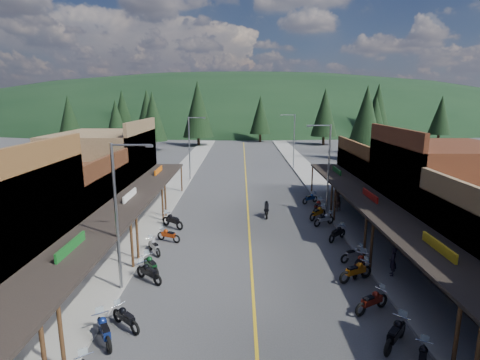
{
  "coord_description": "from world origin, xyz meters",
  "views": [
    {
      "loc": [
        -0.65,
        -24.49,
        10.13
      ],
      "look_at": [
        -0.73,
        8.4,
        3.0
      ],
      "focal_mm": 28.0,
      "sensor_mm": 36.0,
      "label": 1
    }
  ],
  "objects_px": {
    "pedestrian_east_b": "(337,201)",
    "rider_on_bike": "(266,210)",
    "pine_0": "(69,115)",
    "bike_east_5": "(356,270)",
    "bike_west_5": "(149,272)",
    "streetlight_0": "(119,211)",
    "bike_east_6": "(360,263)",
    "pine_11": "(366,117)",
    "bike_west_4": "(126,317)",
    "shop_west_3": "(106,168)",
    "pine_1": "(147,111)",
    "pine_2": "(198,109)",
    "bike_east_9": "(324,219)",
    "bike_east_12": "(310,198)",
    "pedestrian_east_a": "(393,262)",
    "bike_west_3": "(104,329)",
    "streetlight_3": "(293,139)",
    "bike_west_8": "(169,234)",
    "pine_6": "(441,115)",
    "bike_west_6": "(151,264)",
    "bike_east_8": "(337,233)",
    "bike_east_11": "(318,206)",
    "streetlight_2": "(327,165)",
    "bike_east_3": "(396,333)",
    "pine_9": "(375,120)",
    "pine_5": "(378,108)",
    "pine_3": "(260,115)",
    "bike_east_7": "(353,253)",
    "shop_east_2": "(441,193)",
    "pine_4": "(325,112)",
    "shop_west_2": "(61,206)",
    "bike_east_4": "(372,300)",
    "pine_8": "(116,124)",
    "bike_west_7": "(154,246)",
    "pine_7": "(123,110)",
    "bike_east_2": "(423,358)"
  },
  "relations": [
    {
      "from": "pine_5",
      "to": "bike_east_5",
      "type": "height_order",
      "value": "pine_5"
    },
    {
      "from": "pine_5",
      "to": "bike_west_5",
      "type": "distance_m",
      "value": 87.01
    },
    {
      "from": "streetlight_0",
      "to": "bike_east_7",
      "type": "distance_m",
      "value": 14.49
    },
    {
      "from": "bike_east_12",
      "to": "pedestrian_east_a",
      "type": "relative_size",
      "value": 1.19
    },
    {
      "from": "pine_3",
      "to": "bike_east_12",
      "type": "xyz_separation_m",
      "value": [
        2.21,
        -54.7,
        -5.92
      ]
    },
    {
      "from": "streetlight_2",
      "to": "pine_1",
      "type": "bearing_deg",
      "value": 116.53
    },
    {
      "from": "bike_east_3",
      "to": "bike_west_6",
      "type": "bearing_deg",
      "value": -168.86
    },
    {
      "from": "pine_5",
      "to": "bike_east_11",
      "type": "height_order",
      "value": "pine_5"
    },
    {
      "from": "shop_east_2",
      "to": "bike_east_11",
      "type": "relative_size",
      "value": 4.73
    },
    {
      "from": "bike_west_5",
      "to": "bike_east_2",
      "type": "xyz_separation_m",
      "value": [
        12.07,
        -7.11,
        -0.05
      ]
    },
    {
      "from": "pine_11",
      "to": "shop_west_3",
      "type": "bearing_deg",
      "value": -141.68
    },
    {
      "from": "pine_1",
      "to": "bike_east_8",
      "type": "relative_size",
      "value": 5.98
    },
    {
      "from": "pine_5",
      "to": "bike_east_9",
      "type": "relative_size",
      "value": 6.95
    },
    {
      "from": "streetlight_3",
      "to": "pine_5",
      "type": "xyz_separation_m",
      "value": [
        27.05,
        42.0,
        3.53
      ]
    },
    {
      "from": "shop_east_2",
      "to": "shop_west_2",
      "type": "bearing_deg",
      "value": -180.0
    },
    {
      "from": "bike_west_4",
      "to": "shop_west_3",
      "type": "bearing_deg",
      "value": 62.41
    },
    {
      "from": "streetlight_0",
      "to": "pine_9",
      "type": "xyz_separation_m",
      "value": [
        30.95,
        51.0,
        1.92
      ]
    },
    {
      "from": "bike_west_6",
      "to": "pedestrian_east_b",
      "type": "bearing_deg",
      "value": 6.85
    },
    {
      "from": "bike_west_3",
      "to": "bike_east_11",
      "type": "height_order",
      "value": "bike_east_11"
    },
    {
      "from": "pine_0",
      "to": "bike_east_5",
      "type": "height_order",
      "value": "pine_0"
    },
    {
      "from": "pine_8",
      "to": "bike_east_3",
      "type": "distance_m",
      "value": 58.01
    },
    {
      "from": "shop_west_2",
      "to": "bike_east_4",
      "type": "distance_m",
      "value": 21.84
    },
    {
      "from": "pine_1",
      "to": "bike_west_4",
      "type": "relative_size",
      "value": 6.24
    },
    {
      "from": "streetlight_3",
      "to": "bike_west_8",
      "type": "relative_size",
      "value": 4.16
    },
    {
      "from": "pine_9",
      "to": "bike_west_6",
      "type": "bearing_deg",
      "value": -121.42
    },
    {
      "from": "streetlight_0",
      "to": "pine_6",
      "type": "bearing_deg",
      "value": 52.89
    },
    {
      "from": "streetlight_0",
      "to": "rider_on_bike",
      "type": "distance_m",
      "value": 15.96
    },
    {
      "from": "pine_2",
      "to": "bike_east_9",
      "type": "bearing_deg",
      "value": -73.15
    },
    {
      "from": "pine_11",
      "to": "bike_east_5",
      "type": "relative_size",
      "value": 5.52
    },
    {
      "from": "bike_west_5",
      "to": "bike_east_4",
      "type": "distance_m",
      "value": 11.94
    },
    {
      "from": "bike_west_6",
      "to": "bike_east_8",
      "type": "relative_size",
      "value": 1.02
    },
    {
      "from": "shop_east_2",
      "to": "pine_7",
      "type": "xyz_separation_m",
      "value": [
        -45.78,
        74.3,
        3.72
      ]
    },
    {
      "from": "pine_0",
      "to": "bike_west_8",
      "type": "xyz_separation_m",
      "value": [
        34.11,
        -60.91,
        -5.93
      ]
    },
    {
      "from": "bike_east_3",
      "to": "bike_east_11",
      "type": "height_order",
      "value": "bike_east_11"
    },
    {
      "from": "pine_1",
      "to": "bike_west_4",
      "type": "bearing_deg",
      "value": -77.11
    },
    {
      "from": "bike_west_5",
      "to": "pedestrian_east_a",
      "type": "distance_m",
      "value": 13.96
    },
    {
      "from": "bike_west_8",
      "to": "bike_east_7",
      "type": "xyz_separation_m",
      "value": [
        12.39,
        -3.37,
        -0.0
      ]
    },
    {
      "from": "streetlight_2",
      "to": "bike_west_7",
      "type": "xyz_separation_m",
      "value": [
        -13.39,
        -9.06,
        -3.91
      ]
    },
    {
      "from": "bike_east_2",
      "to": "rider_on_bike",
      "type": "distance_m",
      "value": 19.59
    },
    {
      "from": "shop_west_3",
      "to": "bike_east_7",
      "type": "bearing_deg",
      "value": -33.82
    },
    {
      "from": "bike_west_3",
      "to": "bike_west_5",
      "type": "relative_size",
      "value": 1.04
    },
    {
      "from": "pine_1",
      "to": "bike_east_7",
      "type": "bearing_deg",
      "value": -67.13
    },
    {
      "from": "pine_2",
      "to": "bike_east_11",
      "type": "xyz_separation_m",
      "value": [
        16.32,
        -49.89,
        -7.33
      ]
    },
    {
      "from": "streetlight_0",
      "to": "bike_east_6",
      "type": "distance_m",
      "value": 13.99
    },
    {
      "from": "bike_east_9",
      "to": "bike_east_11",
      "type": "bearing_deg",
      "value": 147.14
    },
    {
      "from": "shop_east_2",
      "to": "pine_4",
      "type": "distance_m",
      "value": 58.57
    },
    {
      "from": "pine_0",
      "to": "bike_west_5",
      "type": "distance_m",
      "value": 75.42
    },
    {
      "from": "pedestrian_east_b",
      "to": "rider_on_bike",
      "type": "bearing_deg",
      "value": -20.1
    },
    {
      "from": "bike_east_6",
      "to": "bike_east_12",
      "type": "relative_size",
      "value": 1.15
    },
    {
      "from": "pine_4",
      "to": "bike_east_5",
      "type": "bearing_deg",
      "value": -100.59
    }
  ]
}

